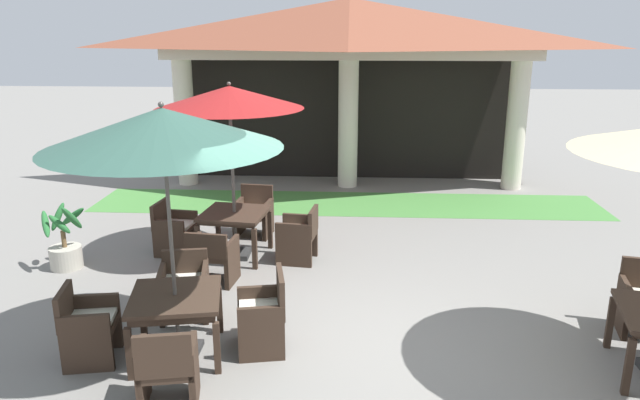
{
  "coord_description": "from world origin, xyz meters",
  "views": [
    {
      "loc": [
        0.13,
        -6.1,
        3.57
      ],
      "look_at": [
        -0.32,
        1.77,
        1.26
      ],
      "focal_mm": 33.43,
      "sensor_mm": 36.0,
      "label": 1
    }
  ],
  "objects_px": {
    "patio_chair_near_foreground_west": "(173,229)",
    "terracotta_urn": "(258,213)",
    "patio_table_mid_left": "(176,303)",
    "patio_chair_mid_left_east": "(264,314)",
    "patio_chair_near_foreground_north": "(254,213)",
    "patio_chair_mid_left_west": "(88,326)",
    "patio_chair_near_foreground_east": "(299,236)",
    "patio_chair_near_foreground_south": "(212,256)",
    "potted_palm_left_edge": "(65,248)",
    "patio_umbrella_mid_left": "(163,130)",
    "patio_chair_mid_left_south": "(167,369)",
    "patio_table_near_foreground": "(235,218)",
    "patio_umbrella_near_foreground": "(230,99)",
    "patio_chair_mid_left_north": "(185,286)"
  },
  "relations": [
    {
      "from": "patio_chair_mid_left_north",
      "to": "patio_table_near_foreground",
      "type": "bearing_deg",
      "value": -107.76
    },
    {
      "from": "potted_palm_left_edge",
      "to": "patio_chair_mid_left_north",
      "type": "bearing_deg",
      "value": -32.43
    },
    {
      "from": "patio_chair_mid_left_west",
      "to": "patio_chair_near_foreground_east",
      "type": "bearing_deg",
      "value": 135.19
    },
    {
      "from": "patio_table_near_foreground",
      "to": "patio_table_mid_left",
      "type": "distance_m",
      "value": 2.99
    },
    {
      "from": "patio_table_near_foreground",
      "to": "patio_chair_near_foreground_east",
      "type": "height_order",
      "value": "patio_chair_near_foreground_east"
    },
    {
      "from": "patio_table_near_foreground",
      "to": "potted_palm_left_edge",
      "type": "bearing_deg",
      "value": -166.28
    },
    {
      "from": "patio_chair_mid_left_east",
      "to": "terracotta_urn",
      "type": "bearing_deg",
      "value": -1.0
    },
    {
      "from": "patio_chair_near_foreground_south",
      "to": "patio_chair_mid_left_west",
      "type": "xyz_separation_m",
      "value": [
        -0.88,
        -2.13,
        0.0
      ]
    },
    {
      "from": "patio_table_mid_left",
      "to": "patio_chair_mid_left_east",
      "type": "distance_m",
      "value": 0.99
    },
    {
      "from": "patio_umbrella_near_foreground",
      "to": "patio_chair_mid_left_north",
      "type": "height_order",
      "value": "patio_umbrella_near_foreground"
    },
    {
      "from": "patio_chair_near_foreground_north",
      "to": "patio_chair_near_foreground_west",
      "type": "height_order",
      "value": "patio_chair_near_foreground_north"
    },
    {
      "from": "patio_chair_mid_left_east",
      "to": "terracotta_urn",
      "type": "height_order",
      "value": "patio_chair_mid_left_east"
    },
    {
      "from": "patio_chair_near_foreground_west",
      "to": "patio_chair_near_foreground_south",
      "type": "xyz_separation_m",
      "value": [
        0.91,
        -1.17,
        0.01
      ]
    },
    {
      "from": "patio_table_mid_left",
      "to": "patio_chair_mid_left_east",
      "type": "height_order",
      "value": "patio_chair_mid_left_east"
    },
    {
      "from": "patio_chair_mid_left_south",
      "to": "patio_chair_mid_left_east",
      "type": "xyz_separation_m",
      "value": [
        0.77,
        1.13,
        0.02
      ]
    },
    {
      "from": "patio_chair_near_foreground_north",
      "to": "patio_umbrella_mid_left",
      "type": "height_order",
      "value": "patio_umbrella_mid_left"
    },
    {
      "from": "patio_umbrella_near_foreground",
      "to": "patio_chair_near_foreground_north",
      "type": "xyz_separation_m",
      "value": [
        0.13,
        1.04,
        -2.11
      ]
    },
    {
      "from": "patio_table_near_foreground",
      "to": "patio_umbrella_mid_left",
      "type": "relative_size",
      "value": 0.38
    },
    {
      "from": "terracotta_urn",
      "to": "patio_table_mid_left",
      "type": "bearing_deg",
      "value": -91.82
    },
    {
      "from": "patio_chair_near_foreground_south",
      "to": "terracotta_urn",
      "type": "relative_size",
      "value": 2.07
    },
    {
      "from": "patio_table_mid_left",
      "to": "potted_palm_left_edge",
      "type": "distance_m",
      "value": 3.41
    },
    {
      "from": "patio_umbrella_near_foreground",
      "to": "patio_chair_near_foreground_south",
      "type": "relative_size",
      "value": 3.38
    },
    {
      "from": "patio_chair_mid_left_south",
      "to": "patio_chair_mid_left_north",
      "type": "relative_size",
      "value": 1.08
    },
    {
      "from": "patio_chair_near_foreground_east",
      "to": "patio_table_mid_left",
      "type": "bearing_deg",
      "value": 165.98
    },
    {
      "from": "patio_chair_near_foreground_west",
      "to": "terracotta_urn",
      "type": "xyz_separation_m",
      "value": [
        1.12,
        1.69,
        -0.24
      ]
    },
    {
      "from": "potted_palm_left_edge",
      "to": "patio_umbrella_mid_left",
      "type": "bearing_deg",
      "value": -44.3
    },
    {
      "from": "patio_umbrella_mid_left",
      "to": "potted_palm_left_edge",
      "type": "bearing_deg",
      "value": 135.7
    },
    {
      "from": "patio_table_near_foreground",
      "to": "patio_chair_near_foreground_east",
      "type": "relative_size",
      "value": 1.25
    },
    {
      "from": "patio_table_mid_left",
      "to": "terracotta_urn",
      "type": "height_order",
      "value": "patio_table_mid_left"
    },
    {
      "from": "patio_chair_mid_left_east",
      "to": "patio_chair_mid_left_north",
      "type": "relative_size",
      "value": 1.16
    },
    {
      "from": "patio_chair_near_foreground_south",
      "to": "patio_chair_mid_left_north",
      "type": "bearing_deg",
      "value": -89.64
    },
    {
      "from": "patio_chair_near_foreground_south",
      "to": "patio_chair_near_foreground_north",
      "type": "bearing_deg",
      "value": 90.0
    },
    {
      "from": "patio_table_mid_left",
      "to": "patio_chair_mid_left_west",
      "type": "distance_m",
      "value": 0.98
    },
    {
      "from": "potted_palm_left_edge",
      "to": "patio_umbrella_near_foreground",
      "type": "bearing_deg",
      "value": 13.72
    },
    {
      "from": "patio_chair_near_foreground_east",
      "to": "patio_chair_near_foreground_south",
      "type": "relative_size",
      "value": 1.06
    },
    {
      "from": "patio_table_near_foreground",
      "to": "patio_chair_mid_left_east",
      "type": "relative_size",
      "value": 1.17
    },
    {
      "from": "patio_chair_mid_left_south",
      "to": "patio_chair_mid_left_east",
      "type": "bearing_deg",
      "value": 44.86
    },
    {
      "from": "patio_chair_near_foreground_south",
      "to": "patio_table_mid_left",
      "type": "bearing_deg",
      "value": -81.1
    },
    {
      "from": "patio_table_mid_left",
      "to": "patio_chair_mid_left_south",
      "type": "bearing_deg",
      "value": -79.22
    },
    {
      "from": "patio_chair_near_foreground_north",
      "to": "patio_chair_mid_left_west",
      "type": "xyz_separation_m",
      "value": [
        -1.14,
        -4.21,
        0.01
      ]
    },
    {
      "from": "patio_chair_mid_left_north",
      "to": "terracotta_urn",
      "type": "height_order",
      "value": "patio_chair_mid_left_north"
    },
    {
      "from": "patio_chair_near_foreground_south",
      "to": "patio_chair_mid_left_south",
      "type": "bearing_deg",
      "value": -78.12
    },
    {
      "from": "patio_chair_mid_left_north",
      "to": "patio_chair_near_foreground_west",
      "type": "bearing_deg",
      "value": -80.82
    },
    {
      "from": "patio_umbrella_near_foreground",
      "to": "patio_chair_mid_left_north",
      "type": "bearing_deg",
      "value": -96.98
    },
    {
      "from": "patio_chair_mid_left_south",
      "to": "terracotta_urn",
      "type": "distance_m",
      "value": 5.75
    },
    {
      "from": "patio_chair_near_foreground_east",
      "to": "patio_chair_mid_left_east",
      "type": "relative_size",
      "value": 0.93
    },
    {
      "from": "patio_chair_near_foreground_west",
      "to": "patio_table_mid_left",
      "type": "height_order",
      "value": "patio_chair_near_foreground_west"
    },
    {
      "from": "patio_umbrella_near_foreground",
      "to": "patio_chair_near_foreground_south",
      "type": "bearing_deg",
      "value": -97.15
    },
    {
      "from": "patio_chair_mid_left_east",
      "to": "patio_table_mid_left",
      "type": "bearing_deg",
      "value": 90.0
    },
    {
      "from": "patio_umbrella_near_foreground",
      "to": "patio_umbrella_mid_left",
      "type": "bearing_deg",
      "value": -91.35
    }
  ]
}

